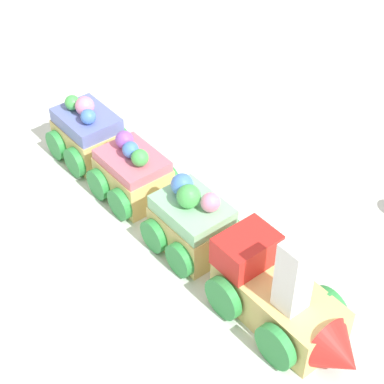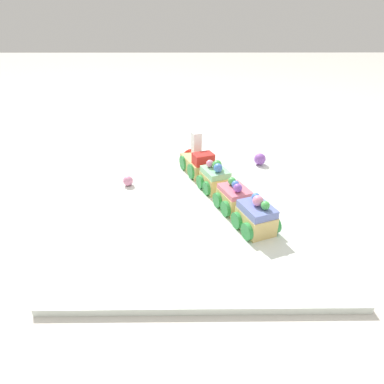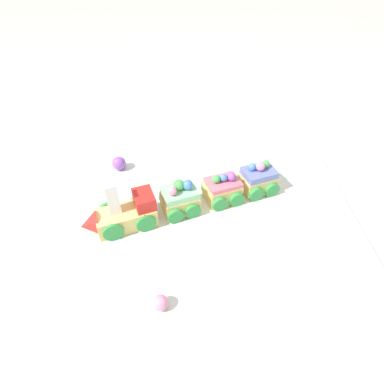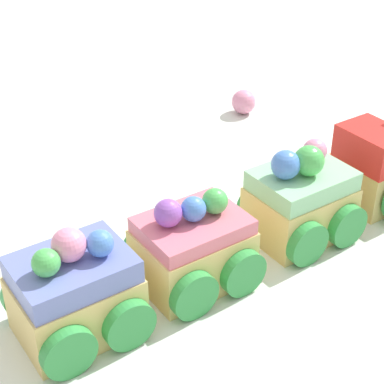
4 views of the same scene
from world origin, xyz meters
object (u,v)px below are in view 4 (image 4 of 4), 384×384
Objects in this scene: gumball_pink at (244,102)px; cake_car_strawberry at (193,249)px; cake_car_mint at (300,201)px; cake_car_blueberry at (75,295)px.

cake_car_strawberry is at bearing -114.25° from gumball_pink.
cake_car_mint reaches higher than gumball_pink.
cake_car_mint is 1.00× the size of cake_car_strawberry.
cake_car_strawberry reaches higher than gumball_pink.
cake_car_mint and cake_car_blueberry have the same top height.
cake_car_blueberry is 3.67× the size of gumball_pink.
cake_car_mint is at bearing -96.16° from gumball_pink.
gumball_pink is at bearing 34.46° from cake_car_blueberry.
cake_car_mint is 0.20m from gumball_pink.
cake_car_mint is at bearing 0.08° from cake_car_blueberry.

